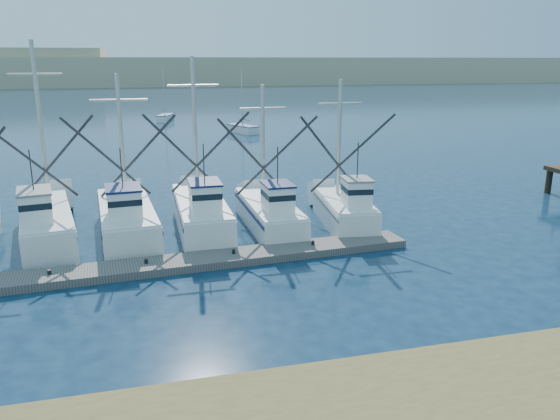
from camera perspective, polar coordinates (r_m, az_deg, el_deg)
The scene contains 6 objects.
ground at distance 21.16m, azimuth 13.27°, elevation -10.52°, with size 500.00×500.00×0.00m, color #0B1E33.
floating_dock at distance 25.10m, azimuth -16.05°, elevation -6.04°, with size 27.33×1.82×0.36m, color #645F5A.
dune_ridge at distance 226.93m, azimuth -12.57°, elevation 14.02°, with size 360.00×60.00×10.00m, color tan.
trawler_fleet at distance 29.63m, azimuth -15.69°, elevation -1.08°, with size 26.76×9.55×10.10m.
sailboat_near at distance 71.43m, azimuth -3.90°, elevation 8.46°, with size 3.57×5.42×8.10m.
sailboat_far at distance 87.14m, azimuth -11.90°, elevation 9.43°, with size 3.00×4.99×8.10m.
Camera 1 is at (-9.26, -16.70, 9.10)m, focal length 35.00 mm.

